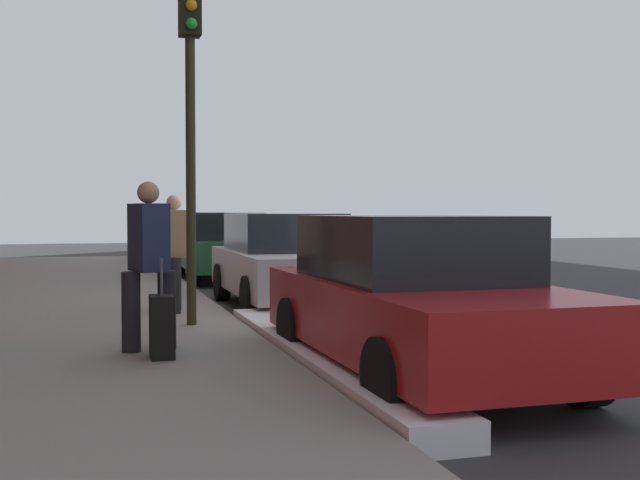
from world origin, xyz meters
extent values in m
plane|color=#333335|center=(0.00, 0.00, 0.00)|extent=(56.00, 56.00, 0.00)
cube|color=gray|center=(0.00, -3.30, 0.07)|extent=(28.00, 4.60, 0.15)
cube|color=gold|center=(0.00, 3.20, 0.00)|extent=(28.00, 0.14, 0.01)
cube|color=white|center=(3.97, -0.70, 0.11)|extent=(6.16, 0.56, 0.22)
cylinder|color=black|center=(-10.60, 0.93, 0.32)|extent=(0.65, 0.24, 0.64)
cylinder|color=black|center=(-10.54, -0.74, 0.32)|extent=(0.65, 0.24, 0.64)
cylinder|color=black|center=(-13.31, 0.84, 0.32)|extent=(0.65, 0.24, 0.64)
cylinder|color=black|center=(-13.25, -0.84, 0.32)|extent=(0.65, 0.24, 0.64)
cube|color=white|center=(-11.93, 0.05, 0.59)|extent=(4.43, 1.95, 0.64)
cube|color=black|center=(-12.14, 0.04, 1.21)|extent=(2.33, 1.68, 0.60)
cylinder|color=black|center=(-5.07, 0.92, 0.32)|extent=(0.64, 0.22, 0.64)
cylinder|color=black|center=(-5.07, -0.76, 0.32)|extent=(0.64, 0.22, 0.64)
cylinder|color=black|center=(-7.81, 0.93, 0.32)|extent=(0.64, 0.22, 0.64)
cylinder|color=black|center=(-7.82, -0.75, 0.32)|extent=(0.64, 0.22, 0.64)
cube|color=#1E512D|center=(-6.44, 0.08, 0.59)|extent=(4.44, 1.82, 0.64)
cube|color=black|center=(-6.67, 0.09, 1.21)|extent=(2.31, 1.61, 0.60)
cylinder|color=black|center=(0.47, 1.02, 0.32)|extent=(0.64, 0.22, 0.64)
cylinder|color=black|center=(0.46, -0.66, 0.32)|extent=(0.64, 0.22, 0.64)
cylinder|color=black|center=(-2.16, 1.04, 0.32)|extent=(0.64, 0.22, 0.64)
cylinder|color=black|center=(-2.17, -0.64, 0.32)|extent=(0.64, 0.22, 0.64)
cube|color=#B7BABF|center=(-0.85, 0.19, 0.59)|extent=(4.26, 1.83, 0.64)
cube|color=black|center=(-1.06, 0.19, 1.21)|extent=(2.22, 1.62, 0.60)
cylinder|color=black|center=(6.11, 0.92, 0.32)|extent=(0.64, 0.23, 0.64)
cylinder|color=black|center=(6.13, -0.76, 0.32)|extent=(0.64, 0.23, 0.64)
cylinder|color=black|center=(3.41, 0.89, 0.32)|extent=(0.64, 0.23, 0.64)
cylinder|color=black|center=(3.43, -0.79, 0.32)|extent=(0.64, 0.23, 0.64)
cube|color=maroon|center=(4.77, 0.06, 0.59)|extent=(4.38, 1.84, 0.64)
cube|color=black|center=(4.55, 0.06, 1.21)|extent=(2.28, 1.62, 0.60)
cylinder|color=black|center=(0.55, -1.74, 0.53)|extent=(0.18, 0.18, 0.77)
cylinder|color=black|center=(0.20, -1.69, 0.53)|extent=(0.18, 0.18, 0.77)
cube|color=tan|center=(0.37, -1.72, 1.24)|extent=(0.33, 0.47, 0.65)
sphere|color=beige|center=(0.37, -1.72, 1.67)|extent=(0.21, 0.21, 0.21)
cylinder|color=black|center=(3.44, -2.46, 0.55)|extent=(0.19, 0.19, 0.80)
cylinder|color=black|center=(3.34, -2.10, 0.55)|extent=(0.19, 0.19, 0.80)
cube|color=#1E284C|center=(3.39, -2.28, 1.29)|extent=(0.52, 0.40, 0.68)
sphere|color=tan|center=(3.39, -2.28, 1.74)|extent=(0.22, 0.22, 0.22)
cylinder|color=#2D2D19|center=(1.70, -1.65, 1.92)|extent=(0.12, 0.12, 3.54)
cube|color=black|center=(1.70, -1.65, 4.04)|extent=(0.26, 0.26, 0.70)
sphere|color=orange|center=(1.85, -1.65, 4.03)|extent=(0.14, 0.14, 0.14)
sphere|color=green|center=(1.85, -1.65, 3.81)|extent=(0.14, 0.14, 0.14)
cube|color=black|center=(3.87, -2.20, 0.45)|extent=(0.34, 0.22, 0.60)
cylinder|color=#4C4C4C|center=(3.87, -2.20, 0.93)|extent=(0.03, 0.03, 0.36)
camera|label=1|loc=(11.56, -2.87, 1.56)|focal=44.77mm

